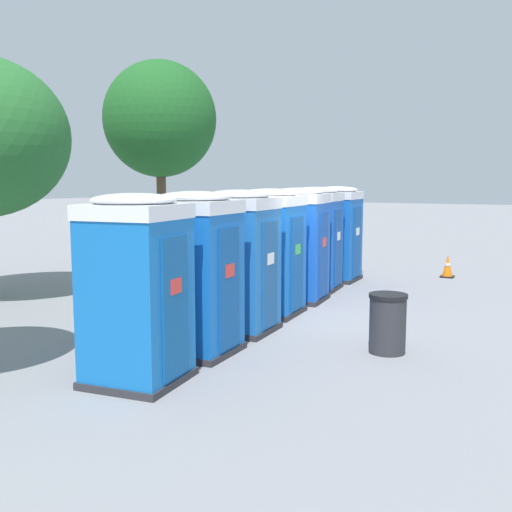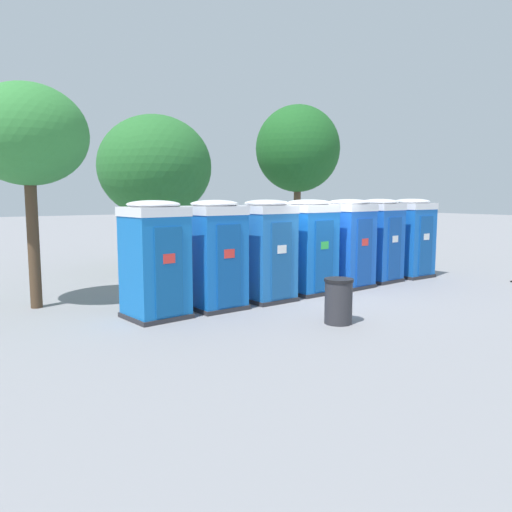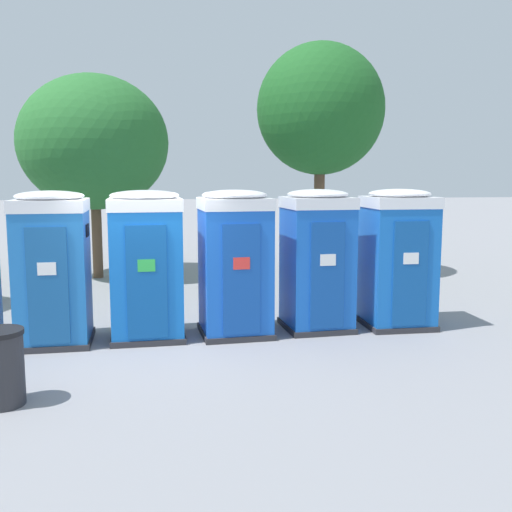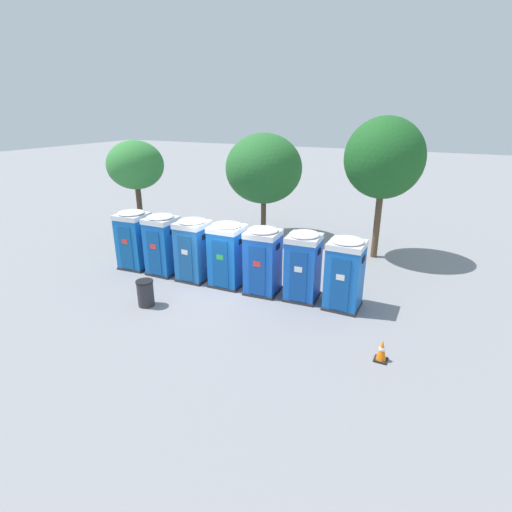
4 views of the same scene
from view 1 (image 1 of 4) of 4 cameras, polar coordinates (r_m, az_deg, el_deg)
ground_plane at (r=12.10m, az=3.23°, el=-5.68°), size 120.00×120.00×0.00m
portapotty_0 at (r=8.09m, az=-11.30°, el=-3.03°), size 1.31×1.29×2.54m
portapotty_1 at (r=9.33m, az=-5.74°, el=-1.57°), size 1.20×1.22×2.54m
portapotty_2 at (r=10.64m, az=-1.53°, el=-0.44°), size 1.21×1.23×2.54m
portapotty_3 at (r=12.04m, az=1.35°, el=0.46°), size 1.28×1.24×2.54m
portapotty_4 at (r=13.42m, az=4.08°, el=1.14°), size 1.28×1.27×2.54m
portapotty_5 at (r=14.88m, az=5.67°, el=1.73°), size 1.24×1.27×2.54m
portapotty_6 at (r=16.29m, az=7.65°, el=2.18°), size 1.21×1.21×2.54m
street_tree_1 at (r=18.91m, az=-9.14°, el=12.69°), size 3.43×3.43×6.30m
trash_can at (r=9.67m, az=12.42°, el=-6.27°), size 0.60×0.60×0.94m
traffic_cone at (r=17.53m, az=17.78°, el=-0.95°), size 0.36×0.36×0.64m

